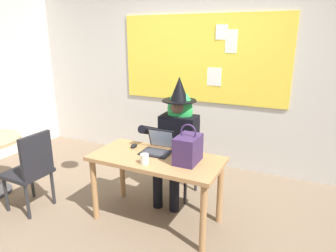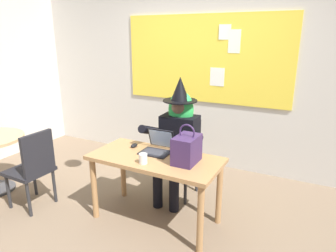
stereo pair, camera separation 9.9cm
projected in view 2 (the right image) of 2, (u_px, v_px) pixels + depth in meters
The scene contains 10 objects.
ground_plane at pixel (145, 218), 3.22m from camera, with size 24.00×24.00×0.00m, color #75604C.
wall_back_bulletin at pixel (205, 72), 4.28m from camera, with size 5.78×1.86×2.69m.
desk_main at pixel (155, 166), 3.02m from camera, with size 1.32×0.64×0.71m.
chair_at_desk at pixel (182, 152), 3.63m from camera, with size 0.43×0.43×0.92m.
person_costumed at pixel (178, 133), 3.44m from camera, with size 0.61×0.67×1.43m.
laptop at pixel (158, 147), 3.11m from camera, with size 0.30×0.30×0.22m.
computer_mouse at pixel (134, 145), 3.25m from camera, with size 0.06×0.10×0.03m, color black.
handbag at pixel (187, 149), 2.82m from camera, with size 0.20×0.30×0.38m.
coffee_mug at pixel (143, 159), 2.82m from camera, with size 0.08×0.08×0.10m, color silver.
chair_spare_by_window at pixel (33, 166), 3.29m from camera, with size 0.43×0.43×0.89m.
Camera 2 is at (1.49, -2.38, 1.87)m, focal length 32.26 mm.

